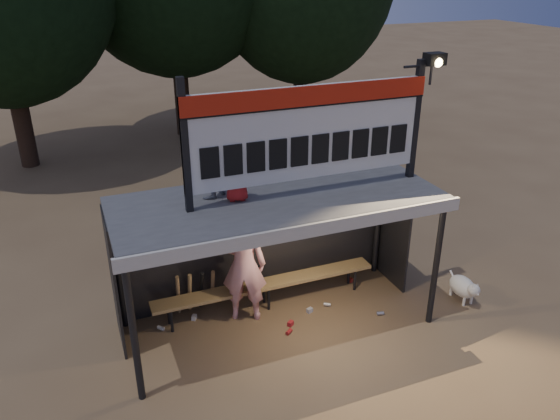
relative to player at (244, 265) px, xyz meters
name	(u,v)px	position (x,y,z in m)	size (l,w,h in m)	color
ground	(278,323)	(0.45, -0.38, -1.02)	(80.00, 80.00, 0.00)	brown
player	(244,265)	(0.00, 0.00, 0.00)	(0.74, 0.49, 2.04)	white
child_a	(209,164)	(-0.48, 0.01, 1.82)	(0.51, 0.39, 1.04)	slate
child_b	(236,173)	(-0.15, -0.26, 1.73)	(0.42, 0.28, 0.87)	#A91A1A
dugout_shelter	(272,219)	(0.45, -0.14, 0.82)	(5.10, 2.08, 2.32)	#404043
scoreboard_assembly	(313,129)	(1.01, -0.39, 2.30)	(4.10, 0.27, 1.99)	black
bench	(266,285)	(0.45, 0.17, -0.59)	(4.00, 0.35, 0.48)	#987948
dog	(464,287)	(3.79, -0.98, -0.74)	(0.36, 0.81, 0.49)	beige
bats	(195,291)	(-0.74, 0.44, -0.59)	(0.68, 0.35, 0.84)	olive
litter	(289,313)	(0.73, -0.23, -0.98)	(3.74, 1.25, 0.08)	#A2251B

